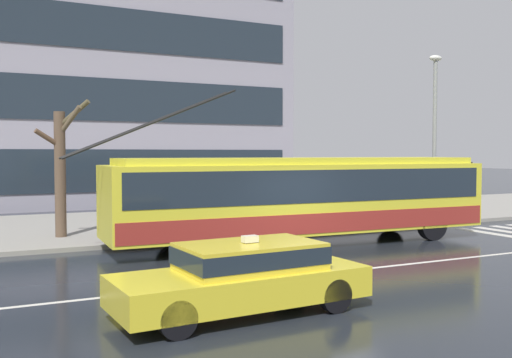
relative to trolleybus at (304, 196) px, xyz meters
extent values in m
plane|color=#20242C|center=(-1.15, -2.91, -1.51)|extent=(160.00, 160.00, 0.00)
cube|color=gray|center=(-1.15, 6.60, -1.44)|extent=(80.00, 10.00, 0.14)
cube|color=beige|center=(7.18, -1.66, -1.51)|extent=(0.44, 4.40, 0.01)
cube|color=silver|center=(-1.15, -4.11, -1.51)|extent=(72.00, 0.14, 0.01)
cube|color=yellow|center=(-0.02, 0.00, -0.04)|extent=(12.49, 2.92, 2.11)
cube|color=yellow|center=(-0.02, 0.00, 1.11)|extent=(11.74, 2.65, 0.20)
cube|color=#1E2833|center=(-0.02, 0.00, 0.38)|extent=(11.99, 2.94, 0.97)
cube|color=maroon|center=(-0.02, 0.00, -0.72)|extent=(12.37, 2.95, 0.59)
cube|color=#1E2833|center=(6.13, -0.20, 0.38)|extent=(0.19, 2.22, 1.05)
cube|color=black|center=(5.99, -0.20, 0.91)|extent=(0.22, 1.92, 0.28)
cylinder|color=black|center=(-4.90, 0.51, 2.20)|extent=(4.85, 0.22, 2.03)
cylinder|color=black|center=(-4.92, -0.19, 2.20)|extent=(4.85, 0.22, 2.03)
cylinder|color=black|center=(4.24, 0.97, -0.99)|extent=(1.05, 0.33, 1.04)
cylinder|color=black|center=(4.16, -1.25, -0.99)|extent=(1.05, 0.33, 1.04)
cylinder|color=black|center=(-3.95, 1.24, -0.99)|extent=(1.05, 0.33, 1.04)
cylinder|color=black|center=(-4.02, -0.98, -0.99)|extent=(1.05, 0.33, 1.04)
cube|color=yellow|center=(-5.12, -6.36, -1.01)|extent=(4.66, 1.98, 0.55)
cube|color=yellow|center=(-4.94, -6.35, -0.49)|extent=(2.55, 1.62, 0.48)
cube|color=#1E2833|center=(-4.94, -6.35, -0.47)|extent=(2.59, 1.64, 0.31)
cube|color=silver|center=(-4.94, -6.35, -0.18)|extent=(0.29, 0.17, 0.12)
cylinder|color=black|center=(-6.59, -7.21, -1.20)|extent=(0.63, 0.23, 0.62)
cylinder|color=black|center=(-6.67, -5.68, -1.20)|extent=(0.63, 0.23, 0.62)
cylinder|color=black|center=(-3.57, -7.05, -1.20)|extent=(0.63, 0.23, 0.62)
cylinder|color=black|center=(-3.65, -5.52, -1.20)|extent=(0.63, 0.23, 0.62)
cylinder|color=#2C2149|center=(0.92, 4.11, -0.98)|extent=(0.14, 0.14, 0.78)
cylinder|color=#2C2149|center=(0.81, 4.23, -0.98)|extent=(0.14, 0.14, 0.78)
cylinder|color=#4B4C5B|center=(0.86, 4.17, -0.31)|extent=(0.51, 0.51, 0.57)
sphere|color=#C3AB91|center=(0.86, 4.17, 0.09)|extent=(0.22, 0.22, 0.22)
cylinder|color=black|center=(1.34, 2.96, -0.96)|extent=(0.14, 0.14, 0.82)
cylinder|color=black|center=(1.24, 3.08, -0.96)|extent=(0.14, 0.14, 0.82)
cylinder|color=#474952|center=(1.29, 3.02, -0.28)|extent=(0.51, 0.51, 0.56)
sphere|color=tan|center=(1.29, 3.02, 0.12)|extent=(0.24, 0.24, 0.24)
cone|color=#D32460|center=(1.37, 2.93, 0.42)|extent=(1.11, 1.11, 0.30)
cylinder|color=#333333|center=(1.37, 2.93, -0.11)|extent=(0.02, 0.02, 0.75)
cylinder|color=#1C3A4C|center=(0.03, 2.47, -0.96)|extent=(0.14, 0.14, 0.83)
cylinder|color=#1C3A4C|center=(0.10, 2.62, -0.96)|extent=(0.14, 0.14, 0.83)
cylinder|color=#352839|center=(0.06, 2.55, -0.26)|extent=(0.48, 0.48, 0.57)
sphere|color=tan|center=(0.06, 2.55, 0.13)|extent=(0.22, 0.22, 0.22)
cone|color=#264CA3|center=(0.01, 2.44, 0.42)|extent=(1.33, 1.33, 0.30)
cylinder|color=#333333|center=(0.01, 2.44, -0.10)|extent=(0.02, 0.02, 0.74)
cylinder|color=gray|center=(7.39, 2.12, 1.84)|extent=(0.16, 0.16, 6.43)
ellipsoid|color=silver|center=(7.39, 2.12, 5.18)|extent=(0.60, 0.32, 0.24)
cylinder|color=brown|center=(-6.87, 3.95, 0.67)|extent=(0.36, 0.36, 4.08)
cylinder|color=brown|center=(-6.46, 3.61, 2.62)|extent=(0.98, 0.86, 0.91)
cylinder|color=brown|center=(-6.59, 3.64, 2.40)|extent=(0.75, 0.80, 0.98)
cylinder|color=brown|center=(-7.24, 3.83, 1.83)|extent=(0.88, 0.41, 0.61)
cube|color=#1E2833|center=(-5.22, 13.96, 0.47)|extent=(24.13, 0.06, 2.16)
cube|color=#1E2833|center=(-5.22, 13.96, 4.07)|extent=(24.13, 0.06, 2.16)
cube|color=#1E2833|center=(-5.22, 13.96, 7.67)|extent=(24.13, 0.06, 2.16)
camera|label=1|loc=(-9.33, -15.57, 1.36)|focal=40.25mm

